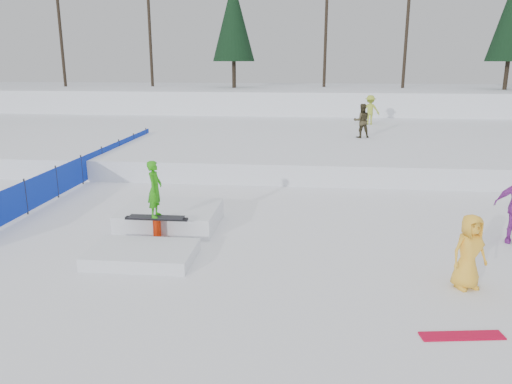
# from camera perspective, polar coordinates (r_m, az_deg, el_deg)

# --- Properties ---
(ground) EXTENTS (120.00, 120.00, 0.00)m
(ground) POSITION_cam_1_polar(r_m,az_deg,el_deg) (11.79, -3.47, -7.60)
(ground) COLOR white
(snow_berm) EXTENTS (60.00, 14.00, 2.40)m
(snow_berm) POSITION_cam_1_polar(r_m,az_deg,el_deg) (40.92, 3.46, 10.21)
(snow_berm) COLOR white
(snow_berm) RESTS_ON ground
(snow_midrise) EXTENTS (50.00, 18.00, 0.80)m
(snow_midrise) POSITION_cam_1_polar(r_m,az_deg,el_deg) (27.12, 2.05, 6.15)
(snow_midrise) COLOR white
(snow_midrise) RESTS_ON ground
(safety_fence) EXTENTS (0.05, 16.00, 1.10)m
(safety_fence) POSITION_cam_1_polar(r_m,az_deg,el_deg) (19.64, -19.28, 2.42)
(safety_fence) COLOR #0D29AA
(safety_fence) RESTS_ON ground
(treeline) EXTENTS (40.24, 4.22, 10.50)m
(treeline) POSITION_cam_1_polar(r_m,az_deg,el_deg) (39.37, 13.02, 18.79)
(treeline) COLOR black
(treeline) RESTS_ON snow_berm
(walker_olive) EXTENTS (0.89, 0.74, 1.65)m
(walker_olive) POSITION_cam_1_polar(r_m,az_deg,el_deg) (25.11, 11.98, 7.97)
(walker_olive) COLOR #38311D
(walker_olive) RESTS_ON snow_midrise
(walker_ygreen) EXTENTS (1.13, 0.67, 1.71)m
(walker_ygreen) POSITION_cam_1_polar(r_m,az_deg,el_deg) (30.48, 12.90, 9.13)
(walker_ygreen) COLOR #A0B530
(walker_ygreen) RESTS_ON snow_midrise
(spectator_yellow) EXTENTS (0.89, 0.74, 1.56)m
(spectator_yellow) POSITION_cam_1_polar(r_m,az_deg,el_deg) (10.94, 23.18, -6.29)
(spectator_yellow) COLOR yellow
(spectator_yellow) RESTS_ON ground
(loose_board_red) EXTENTS (1.43, 0.48, 0.03)m
(loose_board_red) POSITION_cam_1_polar(r_m,az_deg,el_deg) (9.38, 22.46, -14.94)
(loose_board_red) COLOR #BC0528
(loose_board_red) RESTS_ON ground
(jib_rail_feature) EXTENTS (2.60, 4.40, 2.11)m
(jib_rail_feature) POSITION_cam_1_polar(r_m,az_deg,el_deg) (13.45, -10.52, -3.58)
(jib_rail_feature) COLOR white
(jib_rail_feature) RESTS_ON ground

